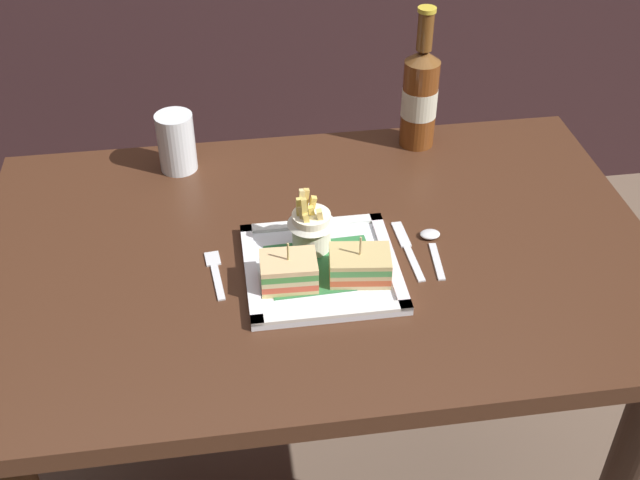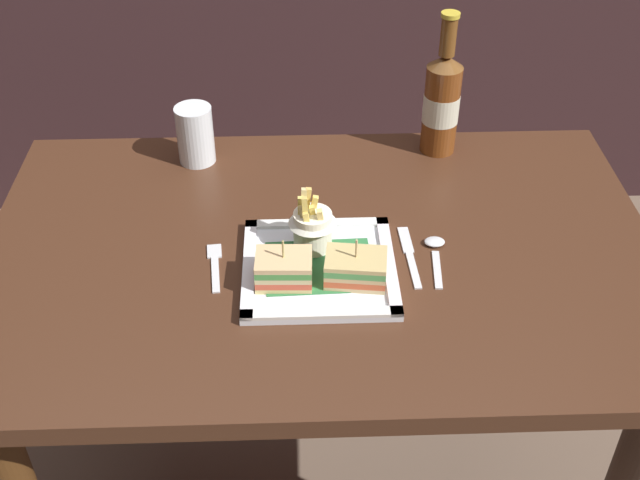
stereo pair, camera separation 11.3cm
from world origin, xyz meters
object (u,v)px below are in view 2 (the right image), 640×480
sandwich_half_right (356,268)px  fork (215,264)px  sandwich_half_left (284,269)px  water_glass (196,138)px  dining_table (321,312)px  knife (409,254)px  beer_bottle (442,101)px  square_plate (319,268)px  spoon (435,250)px  fries_cup (312,223)px

sandwich_half_right → fork: 0.24m
sandwich_half_left → water_glass: 0.42m
dining_table → knife: 0.21m
fork → water_glass: bearing=99.7°
beer_bottle → water_glass: (-0.48, -0.02, -0.06)m
dining_table → beer_bottle: (0.25, 0.31, 0.26)m
sandwich_half_right → dining_table: bearing=117.9°
sandwich_half_right → water_glass: bearing=126.6°
square_plate → sandwich_half_right: 0.07m
square_plate → spoon: 0.20m
sandwich_half_left → knife: (0.21, 0.07, -0.03)m
sandwich_half_right → fries_cup: bearing=127.6°
fries_cup → fork: (-0.16, -0.03, -0.06)m
square_plate → sandwich_half_left: bearing=-149.1°
fork → fries_cup: bearing=10.4°
square_plate → water_glass: size_ratio=2.15×
spoon → sandwich_half_right: bearing=-151.3°
square_plate → spoon: square_plate is taller
sandwich_half_left → fork: bearing=153.9°
fork → spoon: bearing=3.2°
sandwich_half_right → fork: (-0.23, 0.06, -0.03)m
water_glass → fork: 0.33m
square_plate → sandwich_half_left: size_ratio=2.73×
square_plate → spoon: bearing=12.3°
sandwich_half_left → sandwich_half_right: sandwich_half_left is taller
sandwich_half_right → spoon: size_ratio=0.82×
beer_bottle → spoon: (-0.05, -0.33, -0.10)m
square_plate → water_glass: water_glass is taller
sandwich_half_right → fork: sandwich_half_right is taller
water_glass → knife: size_ratio=0.71×
dining_table → fork: size_ratio=9.27×
fries_cup → spoon: 0.21m
dining_table → sandwich_half_left: (-0.06, -0.10, 0.18)m
square_plate → water_glass: 0.42m
dining_table → spoon: 0.25m
water_glass → fork: bearing=-80.3°
dining_table → fork: bearing=-166.8°
spoon → beer_bottle: bearing=81.0°
square_plate → spoon: size_ratio=1.96×
fork → knife: bearing=2.8°
fries_cup → dining_table: bearing=38.5°
square_plate → sandwich_half_left: 0.07m
dining_table → spoon: size_ratio=9.09×
beer_bottle → water_glass: size_ratio=2.47×
square_plate → sandwich_half_left: (-0.06, -0.03, 0.03)m
beer_bottle → fork: beer_bottle is taller
sandwich_half_left → beer_bottle: 0.52m
fork → knife: same height
fries_cup → beer_bottle: beer_bottle is taller
knife → fries_cup: bearing=175.2°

